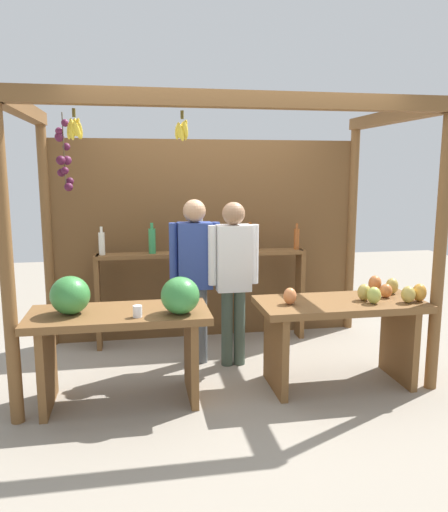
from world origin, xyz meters
The scene contains 7 objects.
ground_plane centered at (0.00, 0.00, 0.00)m, with size 12.00×12.00×0.00m, color gray.
market_stall centered at (-0.01, 0.43, 1.39)m, with size 3.51×1.83×2.43m.
fruit_counter_left centered at (-0.92, -0.67, 0.67)m, with size 1.42×0.64×1.05m.
fruit_counter_right centered at (0.97, -0.65, 0.58)m, with size 1.44×0.64×0.91m.
bottle_shelf_unit centered at (-0.09, 0.65, 0.79)m, with size 2.25×0.22×1.35m.
vendor_man centered at (-0.24, 0.07, 0.95)m, with size 0.48×0.22×1.59m.
vendor_woman centered at (0.11, -0.04, 0.94)m, with size 0.48×0.21×1.57m.
Camera 1 is at (-0.79, -4.55, 1.86)m, focal length 35.02 mm.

